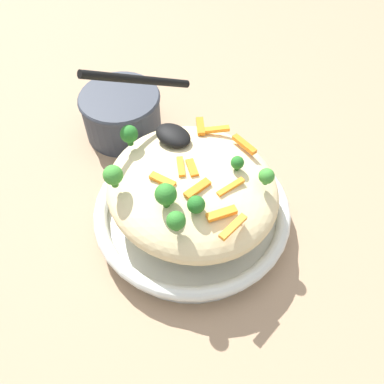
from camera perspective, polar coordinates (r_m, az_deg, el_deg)
name	(u,v)px	position (r m, az deg, el deg)	size (l,w,h in m)	color
ground_plane	(192,222)	(0.65, 0.00, -4.14)	(2.40, 2.40, 0.00)	#9E7F60
serving_bowl	(192,213)	(0.63, 0.00, -2.88)	(0.29, 0.29, 0.05)	silver
pasta_mound	(192,189)	(0.59, 0.00, 0.47)	(0.25, 0.23, 0.09)	beige
carrot_piece_0	(200,126)	(0.62, 1.17, 9.00)	(0.03, 0.01, 0.01)	orange
carrot_piece_1	(197,189)	(0.53, 0.75, 0.47)	(0.04, 0.01, 0.01)	orange
carrot_piece_2	(181,167)	(0.55, -1.54, 3.49)	(0.03, 0.01, 0.01)	orange
carrot_piece_3	(215,130)	(0.61, 3.18, 8.55)	(0.04, 0.01, 0.01)	orange
carrot_piece_4	(222,213)	(0.51, 4.08, -2.96)	(0.04, 0.01, 0.01)	orange
carrot_piece_5	(244,144)	(0.60, 7.19, 6.52)	(0.04, 0.01, 0.01)	orange
carrot_piece_6	(233,227)	(0.51, 5.65, -4.78)	(0.04, 0.01, 0.01)	orange
carrot_piece_7	(196,168)	(0.55, 0.58, 3.33)	(0.03, 0.01, 0.01)	orange
carrot_piece_8	(163,180)	(0.54, -4.07, 1.61)	(0.04, 0.01, 0.01)	orange
carrot_piece_9	(231,187)	(0.54, 5.32, 0.67)	(0.04, 0.01, 0.01)	orange
broccoli_floret_0	(176,221)	(0.49, -2.21, -3.99)	(0.02, 0.02, 0.03)	#296820
broccoli_floret_1	(113,175)	(0.54, -10.78, 2.26)	(0.03, 0.03, 0.03)	#377928
broccoli_floret_2	(196,205)	(0.51, 0.57, -1.76)	(0.02, 0.02, 0.03)	#205B1C
broccoli_floret_3	(237,163)	(0.55, 6.25, 4.01)	(0.02, 0.02, 0.02)	#205B1C
broccoli_floret_4	(166,195)	(0.51, -3.62, -0.35)	(0.03, 0.03, 0.04)	#296820
broccoli_floret_5	(266,176)	(0.55, 10.19, 2.15)	(0.02, 0.02, 0.02)	#377928
broccoli_floret_6	(129,134)	(0.59, -8.63, 7.84)	(0.03, 0.03, 0.03)	#205B1C
serving_spoon	(159,113)	(0.60, -4.52, 10.79)	(0.14, 0.17, 0.10)	black
companion_bowl	(122,112)	(0.77, -9.65, 10.76)	(0.14, 0.14, 0.08)	#333842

